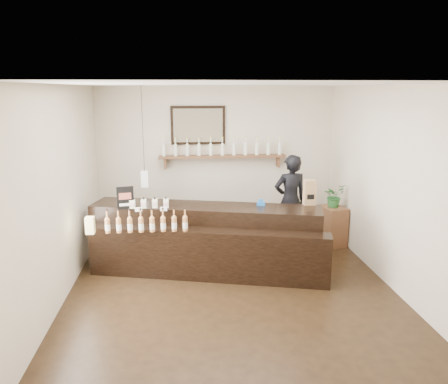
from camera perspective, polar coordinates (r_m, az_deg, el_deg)
name	(u,v)px	position (r m, az deg, el deg)	size (l,w,h in m)	color
ground	(230,284)	(6.43, 0.83, -11.91)	(5.00, 5.00, 0.00)	black
room_shell	(231,168)	(5.91, 0.88, 3.21)	(5.00, 5.00, 5.00)	beige
back_wall_decor	(209,143)	(8.23, -1.99, 6.42)	(2.66, 0.96, 1.69)	brown
counter	(205,241)	(6.76, -2.44, -6.38)	(3.59, 1.78, 1.16)	black
promo_sign	(125,198)	(6.64, -12.77, -0.77)	(0.25, 0.07, 0.35)	black
paper_bag	(310,192)	(6.86, 11.11, -0.05)	(0.18, 0.14, 0.39)	#996C49
tape_dispenser	(261,203)	(6.74, 4.85, -1.43)	(0.13, 0.07, 0.11)	#185CAC
side_cabinet	(332,226)	(8.08, 13.97, -4.30)	(0.46, 0.55, 0.70)	brown
potted_plant	(334,196)	(7.93, 14.19, -0.47)	(0.37, 0.32, 0.41)	#266129
shopkeeper	(290,195)	(7.78, 8.66, -0.34)	(0.67, 0.44, 1.85)	black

